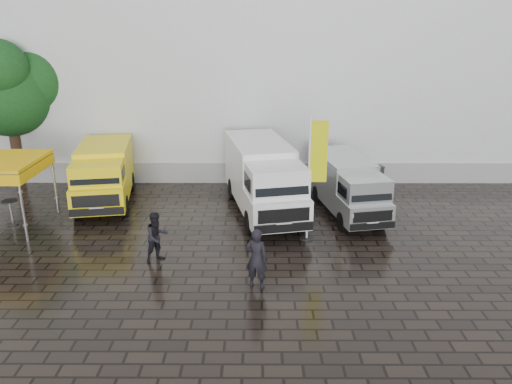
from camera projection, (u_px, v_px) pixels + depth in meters
ground at (274, 251)px, 17.43m from camera, size 120.00×120.00×0.00m
exhibition_hall at (300, 50)px, 30.64m from camera, size 44.00×16.00×12.00m
hall_plinth at (310, 173)px, 24.79m from camera, size 44.00×0.15×1.00m
van_yellow at (104, 176)px, 21.70m from camera, size 2.95×5.71×2.51m
van_white at (263, 180)px, 20.59m from camera, size 3.53×6.93×2.87m
van_silver at (348, 187)px, 20.53m from camera, size 2.71×5.53×2.29m
flagpole at (314, 173)px, 17.65m from camera, size 0.88×0.50×4.60m
tree at (7, 88)px, 23.66m from camera, size 4.02×4.10×7.22m
cocktail_table at (11, 212)px, 19.63m from camera, size 0.60×0.60×0.99m
wheelie_bin at (376, 176)px, 24.43m from camera, size 0.68×0.68×0.96m
person_front at (257, 259)px, 14.77m from camera, size 0.81×0.66×1.90m
person_tent at (157, 237)px, 16.50m from camera, size 1.05×1.04×1.71m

